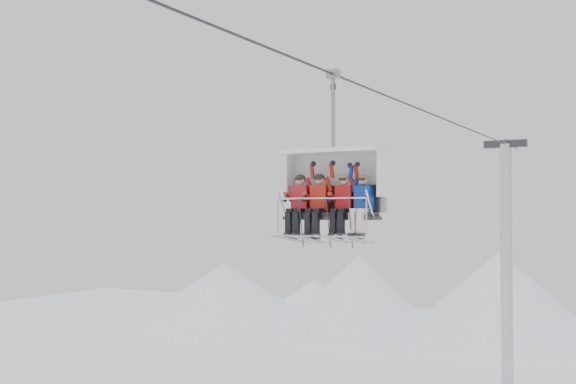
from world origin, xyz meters
The scene contains 8 objects.
ridgeline centered at (-1.58, 42.05, 2.84)m, with size 72.00×21.00×7.00m.
lift_tower_right centered at (0.00, 22.00, 5.78)m, with size 2.00×1.80×13.48m.
haul_cable centered at (0.00, 0.00, 13.30)m, with size 0.06×0.06×50.00m, color #303035.
chairlift_carrier centered at (0.00, 2.40, 10.69)m, with size 2.46×1.17×3.98m.
skier_far_left centered at (-0.83, 2.09, 10.22)m, with size 0.42×1.69×1.67m.
skier_center_left centered at (-0.32, 2.09, 10.22)m, with size 0.42×1.69×1.67m.
skier_center_right centered at (0.33, 2.09, 10.21)m, with size 0.40×1.69×1.61m.
skier_far_right centered at (0.81, 2.09, 10.20)m, with size 0.40×1.69×1.59m.
Camera 1 is at (7.17, -13.31, 9.98)m, focal length 45.00 mm.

